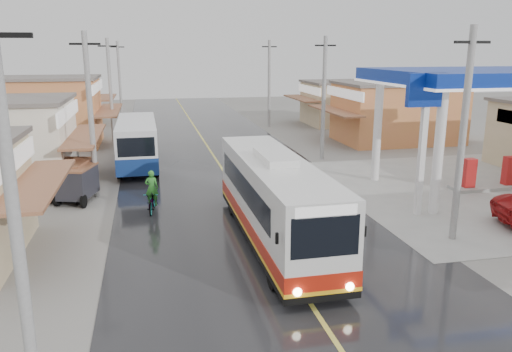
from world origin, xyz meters
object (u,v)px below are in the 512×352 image
object	(u,v)px
coach_bus	(274,200)
tricycle_near	(72,177)
cyclist	(152,198)
second_bus	(137,142)
tricycle_far	(77,182)

from	to	relation	value
coach_bus	tricycle_near	world-z (taller)	coach_bus
cyclist	tricycle_near	world-z (taller)	cyclist
second_bus	tricycle_near	bearing A→B (deg)	-115.38
second_bus	tricycle_near	xyz separation A→B (m)	(-3.06, -6.54, -0.47)
second_bus	cyclist	bearing A→B (deg)	-85.94
tricycle_near	cyclist	bearing A→B (deg)	-24.85
coach_bus	cyclist	distance (m)	6.47
tricycle_near	coach_bus	bearing A→B (deg)	-28.74
coach_bus	tricycle_far	distance (m)	10.58
tricycle_near	tricycle_far	distance (m)	0.72
coach_bus	cyclist	xyz separation A→B (m)	(-4.49, 4.55, -1.01)
second_bus	tricycle_far	distance (m)	7.71
second_bus	tricycle_far	size ratio (longest dim) A/B	3.32
tricycle_far	tricycle_near	bearing A→B (deg)	130.72
second_bus	tricycle_near	distance (m)	7.23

